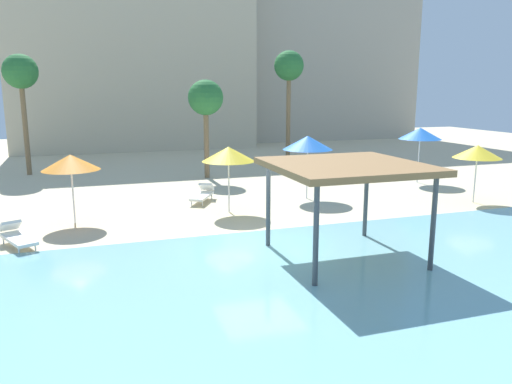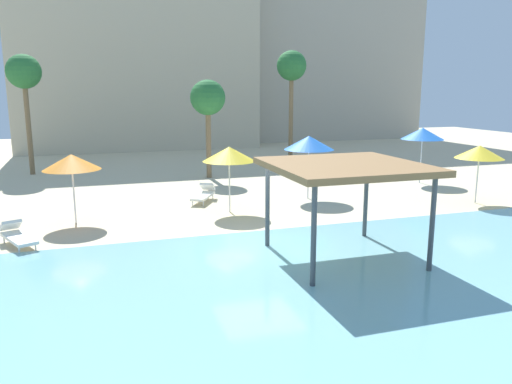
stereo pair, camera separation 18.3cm
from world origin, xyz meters
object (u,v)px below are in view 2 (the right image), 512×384
object	(u,v)px
beach_umbrella_yellow_2	(480,152)
beach_umbrella_blue_4	(423,134)
lounge_chair_2	(17,235)
palm_tree_0	(208,99)
lounge_chair_1	(204,194)
palm_tree_1	(24,75)
shade_pavilion	(345,169)
palm_tree_3	(292,69)
beach_umbrella_blue_0	(309,143)
beach_umbrella_orange_3	(72,162)
beach_umbrella_yellow_1	(229,154)

from	to	relation	value
beach_umbrella_yellow_2	beach_umbrella_blue_4	xyz separation A→B (m)	(0.62, 4.80, 0.36)
lounge_chair_2	palm_tree_0	bearing A→B (deg)	115.85
lounge_chair_1	palm_tree_1	world-z (taller)	palm_tree_1
palm_tree_1	lounge_chair_1	bearing A→B (deg)	-51.66
beach_umbrella_blue_4	palm_tree_1	distance (m)	21.84
shade_pavilion	lounge_chair_1	bearing A→B (deg)	104.30
palm_tree_1	palm_tree_3	world-z (taller)	palm_tree_3
lounge_chair_1	lounge_chair_2	distance (m)	8.22
shade_pavilion	beach_umbrella_blue_0	bearing A→B (deg)	73.26
beach_umbrella_blue_0	palm_tree_0	size ratio (longest dim) A/B	0.53
beach_umbrella_yellow_2	palm_tree_1	xyz separation A→B (m)	(-18.98, 13.95, 3.39)
beach_umbrella_yellow_2	beach_umbrella_orange_3	size ratio (longest dim) A/B	0.98
beach_umbrella_orange_3	lounge_chair_1	xyz separation A→B (m)	(5.25, 2.11, -1.92)
beach_umbrella_blue_0	palm_tree_1	world-z (taller)	palm_tree_1
shade_pavilion	palm_tree_3	size ratio (longest dim) A/B	0.57
beach_umbrella_blue_0	beach_umbrella_yellow_1	bearing A→B (deg)	-161.15
palm_tree_0	beach_umbrella_blue_4	bearing A→B (deg)	-25.90
shade_pavilion	beach_umbrella_yellow_2	world-z (taller)	shade_pavilion
beach_umbrella_blue_0	palm_tree_0	xyz separation A→B (m)	(-3.03, 6.65, 1.77)
beach_umbrella_blue_4	beach_umbrella_blue_0	bearing A→B (deg)	-166.42
beach_umbrella_blue_0	lounge_chair_1	world-z (taller)	beach_umbrella_blue_0
beach_umbrella_yellow_1	beach_umbrella_yellow_2	bearing A→B (deg)	-9.25
beach_umbrella_yellow_1	palm_tree_1	distance (m)	15.24
beach_umbrella_orange_3	palm_tree_3	bearing A→B (deg)	41.46
beach_umbrella_blue_4	lounge_chair_1	bearing A→B (deg)	-175.81
palm_tree_3	lounge_chair_1	bearing A→B (deg)	-129.65
palm_tree_0	palm_tree_1	distance (m)	10.43
shade_pavilion	beach_umbrella_blue_0	world-z (taller)	beach_umbrella_blue_0
beach_umbrella_blue_0	beach_umbrella_blue_4	xyz separation A→B (m)	(7.13, 1.72, 0.07)
beach_umbrella_blue_0	palm_tree_0	world-z (taller)	palm_tree_0
beach_umbrella_yellow_1	palm_tree_3	distance (m)	14.27
lounge_chair_1	beach_umbrella_yellow_1	bearing A→B (deg)	43.35
beach_umbrella_blue_0	palm_tree_1	size ratio (longest dim) A/B	0.42
beach_umbrella_yellow_2	palm_tree_3	bearing A→B (deg)	103.55
palm_tree_0	palm_tree_3	xyz separation A→B (m)	(6.31, 3.67, 1.80)
beach_umbrella_blue_0	beach_umbrella_yellow_2	size ratio (longest dim) A/B	1.13
shade_pavilion	beach_umbrella_orange_3	distance (m)	9.95
lounge_chair_2	beach_umbrella_yellow_1	bearing A→B (deg)	81.80
lounge_chair_1	palm_tree_1	size ratio (longest dim) A/B	0.29
lounge_chair_1	palm_tree_3	world-z (taller)	palm_tree_3
beach_umbrella_yellow_1	lounge_chair_2	bearing A→B (deg)	-163.68
palm_tree_3	lounge_chair_2	bearing A→B (deg)	-136.76
shade_pavilion	beach_umbrella_yellow_1	world-z (taller)	shade_pavilion
beach_umbrella_orange_3	palm_tree_0	world-z (taller)	palm_tree_0
beach_umbrella_blue_4	beach_umbrella_orange_3	bearing A→B (deg)	-170.08
beach_umbrella_blue_0	beach_umbrella_yellow_2	bearing A→B (deg)	-25.31
palm_tree_3	beach_umbrella_blue_4	bearing A→B (deg)	-65.90
beach_umbrella_blue_0	beach_umbrella_orange_3	distance (m)	9.90
beach_umbrella_blue_4	palm_tree_1	size ratio (longest dim) A/B	0.43
palm_tree_0	palm_tree_3	bearing A→B (deg)	30.21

